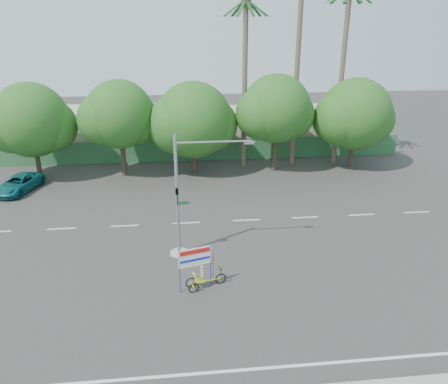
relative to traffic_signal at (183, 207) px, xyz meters
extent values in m
plane|color=#33302D|center=(2.20, -3.98, -2.92)|extent=(120.00, 120.00, 0.00)
cube|color=#336B3D|center=(2.20, 17.52, -1.92)|extent=(38.00, 0.08, 2.00)
cube|color=beige|center=(-7.80, 22.02, -0.92)|extent=(12.00, 8.00, 4.00)
cube|color=beige|center=(10.20, 22.02, -1.12)|extent=(14.00, 8.00, 3.60)
cylinder|color=#473828|center=(-11.80, 14.02, -1.16)|extent=(0.40, 0.40, 3.52)
sphere|color=#185419|center=(-11.80, 14.02, 2.04)|extent=(6.00, 6.00, 6.00)
sphere|color=#185419|center=(-10.45, 14.32, 1.48)|extent=(4.32, 4.32, 4.32)
sphere|color=#185419|center=(-13.15, 13.77, 1.72)|extent=(4.56, 4.56, 4.56)
cylinder|color=#473828|center=(-4.80, 14.02, -1.05)|extent=(0.40, 0.40, 3.74)
sphere|color=#185419|center=(-4.80, 14.02, 2.35)|extent=(5.60, 5.60, 5.60)
sphere|color=#185419|center=(-3.54, 14.32, 1.76)|extent=(4.03, 4.03, 4.03)
sphere|color=#185419|center=(-6.06, 13.77, 2.01)|extent=(4.26, 4.26, 4.26)
cylinder|color=#473828|center=(1.20, 14.02, -1.27)|extent=(0.40, 0.40, 3.30)
sphere|color=#185419|center=(1.20, 14.02, 1.73)|extent=(6.40, 6.40, 6.40)
sphere|color=#185419|center=(2.64, 14.32, 1.21)|extent=(4.61, 4.61, 4.61)
sphere|color=#185419|center=(-0.24, 13.77, 1.43)|extent=(4.86, 4.86, 4.86)
cylinder|color=#473828|center=(8.20, 14.02, -0.98)|extent=(0.40, 0.40, 3.87)
sphere|color=#185419|center=(8.20, 14.02, 2.54)|extent=(5.80, 5.80, 5.80)
sphere|color=#185419|center=(9.50, 14.32, 1.92)|extent=(4.18, 4.18, 4.18)
sphere|color=#185419|center=(6.89, 13.77, 2.19)|extent=(4.41, 4.41, 4.41)
cylinder|color=#473828|center=(15.20, 14.02, -1.20)|extent=(0.40, 0.40, 3.43)
sphere|color=#185419|center=(15.20, 14.02, 1.92)|extent=(6.20, 6.20, 6.20)
sphere|color=#185419|center=(16.59, 14.32, 1.37)|extent=(4.46, 4.46, 4.46)
sphere|color=#185419|center=(13.80, 13.77, 1.61)|extent=(4.71, 4.71, 4.71)
cylinder|color=#70604C|center=(10.20, 15.52, 5.58)|extent=(0.44, 0.44, 17.00)
cylinder|color=#70604C|center=(14.20, 15.52, 4.58)|extent=(0.44, 0.44, 15.00)
cylinder|color=#70604C|center=(5.70, 15.52, 4.08)|extent=(0.44, 0.44, 14.00)
cube|color=#1C4C21|center=(6.64, 15.52, 10.42)|extent=(1.91, 0.28, 1.36)
cube|color=#1C4C21|center=(6.42, 16.12, 10.42)|extent=(1.65, 1.44, 1.36)
cube|color=#1C4C21|center=(5.86, 16.44, 10.42)|extent=(0.61, 1.93, 1.36)
cube|color=#1C4C21|center=(5.23, 16.33, 10.42)|extent=(1.20, 1.80, 1.36)
cube|color=#1C4C21|center=(4.81, 15.84, 10.42)|extent=(1.89, 0.92, 1.36)
cube|color=#1C4C21|center=(4.81, 15.19, 10.42)|extent=(1.89, 0.92, 1.36)
cube|color=#1C4C21|center=(5.23, 14.70, 10.42)|extent=(1.20, 1.80, 1.36)
cube|color=#1C4C21|center=(5.86, 14.59, 10.42)|extent=(0.61, 1.93, 1.36)
cube|color=#1C4C21|center=(6.42, 14.91, 10.42)|extent=(1.65, 1.44, 1.36)
cylinder|color=gray|center=(-0.30, 0.02, -2.87)|extent=(1.10, 1.10, 0.10)
cylinder|color=gray|center=(-0.30, 0.02, 0.58)|extent=(0.18, 0.18, 7.00)
cylinder|color=gray|center=(1.70, 0.02, 3.63)|extent=(4.00, 0.10, 0.10)
cube|color=gray|center=(3.60, 0.02, 3.53)|extent=(0.55, 0.20, 0.12)
imported|color=black|center=(-0.30, -0.20, 0.68)|extent=(0.16, 0.20, 1.00)
cube|color=#14662D|center=(0.05, 0.02, 0.23)|extent=(0.70, 0.04, 0.18)
torus|color=black|center=(1.73, -3.22, -2.65)|extent=(0.60, 0.23, 0.60)
torus|color=black|center=(0.22, -3.38, -2.67)|extent=(0.56, 0.21, 0.56)
torus|color=black|center=(0.35, -3.86, -2.67)|extent=(0.56, 0.21, 0.56)
cube|color=yellow|center=(1.01, -3.42, -2.60)|extent=(1.46, 0.46, 0.05)
cube|color=yellow|center=(0.29, -3.62, -2.65)|extent=(0.19, 0.52, 0.04)
cube|color=yellow|center=(0.67, -3.51, -2.48)|extent=(0.53, 0.48, 0.05)
cube|color=yellow|center=(0.44, -3.58, -2.23)|extent=(0.29, 0.41, 0.48)
cylinder|color=black|center=(1.73, -3.22, -2.30)|extent=(0.03, 0.03, 0.49)
cube|color=black|center=(1.73, -3.22, -2.06)|extent=(0.14, 0.39, 0.04)
imported|color=#CCB284|center=(0.80, -3.48, -2.14)|extent=(0.31, 0.40, 0.95)
cylinder|color=#1B2BCF|center=(-0.31, -3.79, -1.73)|extent=(0.06, 0.06, 2.39)
cylinder|color=#1B2BCF|center=(1.22, -3.36, -1.73)|extent=(0.06, 0.06, 2.39)
cube|color=white|center=(0.46, -3.57, -1.11)|extent=(1.63, 0.49, 0.97)
cube|color=red|center=(0.47, -3.60, -0.80)|extent=(1.45, 0.42, 0.23)
cube|color=#1B2BCF|center=(0.47, -3.60, -1.24)|extent=(1.45, 0.42, 0.12)
cylinder|color=black|center=(1.35, -3.32, -1.99)|extent=(0.02, 0.02, 1.86)
cube|color=red|center=(1.05, -3.41, -1.42)|extent=(0.76, 0.23, 0.58)
imported|color=#0E5D62|center=(-12.58, 11.07, -2.29)|extent=(3.35, 4.93, 1.25)
camera|label=1|loc=(-0.11, -22.03, 9.66)|focal=35.00mm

